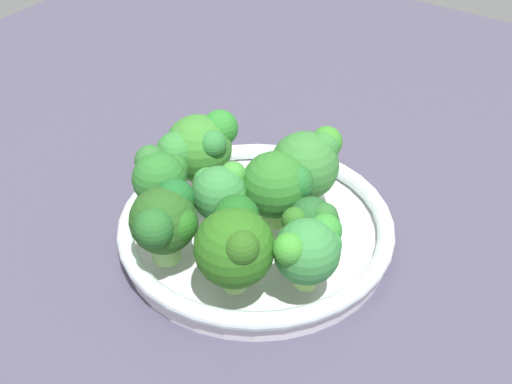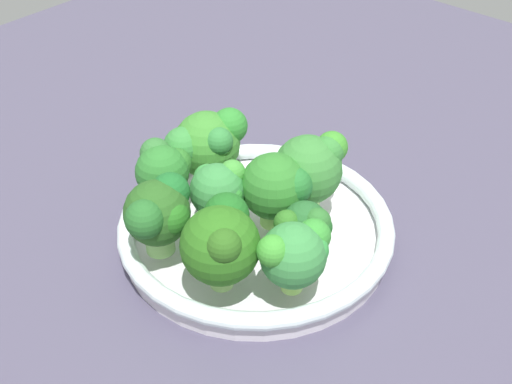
{
  "view_description": "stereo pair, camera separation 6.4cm",
  "coord_description": "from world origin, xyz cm",
  "px_view_note": "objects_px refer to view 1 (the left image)",
  "views": [
    {
      "loc": [
        -26.19,
        41.07,
        44.76
      ],
      "look_at": [
        2.4,
        -0.7,
        5.97
      ],
      "focal_mm": 48.9,
      "sensor_mm": 36.0,
      "label": 1
    },
    {
      "loc": [
        -31.21,
        37.15,
        44.76
      ],
      "look_at": [
        2.4,
        -0.7,
        5.97
      ],
      "focal_mm": 48.9,
      "sensor_mm": 36.0,
      "label": 2
    }
  ],
  "objects_px": {
    "broccoli_floret_4": "(309,249)",
    "broccoli_floret_3": "(220,194)",
    "broccoli_floret_1": "(199,146)",
    "broccoli_floret_5": "(311,223)",
    "broccoli_floret_0": "(235,244)",
    "bowl": "(256,229)",
    "broccoli_floret_8": "(165,220)",
    "broccoli_floret_6": "(309,164)",
    "broccoli_floret_2": "(280,185)",
    "broccoli_floret_7": "(160,177)"
  },
  "relations": [
    {
      "from": "broccoli_floret_5",
      "to": "broccoli_floret_8",
      "type": "bearing_deg",
      "value": 39.43
    },
    {
      "from": "broccoli_floret_0",
      "to": "broccoli_floret_7",
      "type": "relative_size",
      "value": 1.16
    },
    {
      "from": "broccoli_floret_6",
      "to": "bowl",
      "type": "bearing_deg",
      "value": 60.52
    },
    {
      "from": "broccoli_floret_2",
      "to": "broccoli_floret_6",
      "type": "relative_size",
      "value": 0.97
    },
    {
      "from": "bowl",
      "to": "broccoli_floret_6",
      "type": "bearing_deg",
      "value": -119.48
    },
    {
      "from": "bowl",
      "to": "broccoli_floret_2",
      "type": "height_order",
      "value": "broccoli_floret_2"
    },
    {
      "from": "broccoli_floret_7",
      "to": "broccoli_floret_8",
      "type": "height_order",
      "value": "broccoli_floret_8"
    },
    {
      "from": "bowl",
      "to": "broccoli_floret_4",
      "type": "relative_size",
      "value": 3.88
    },
    {
      "from": "broccoli_floret_0",
      "to": "broccoli_floret_3",
      "type": "bearing_deg",
      "value": -44.05
    },
    {
      "from": "broccoli_floret_3",
      "to": "broccoli_floret_5",
      "type": "relative_size",
      "value": 1.25
    },
    {
      "from": "bowl",
      "to": "broccoli_floret_0",
      "type": "height_order",
      "value": "broccoli_floret_0"
    },
    {
      "from": "bowl",
      "to": "broccoli_floret_4",
      "type": "bearing_deg",
      "value": 150.47
    },
    {
      "from": "broccoli_floret_3",
      "to": "broccoli_floret_6",
      "type": "xyz_separation_m",
      "value": [
        -0.05,
        -0.08,
        0.0
      ]
    },
    {
      "from": "broccoli_floret_6",
      "to": "broccoli_floret_7",
      "type": "xyz_separation_m",
      "value": [
        0.1,
        0.09,
        -0.0
      ]
    },
    {
      "from": "broccoli_floret_3",
      "to": "broccoli_floret_8",
      "type": "relative_size",
      "value": 0.92
    },
    {
      "from": "broccoli_floret_4",
      "to": "broccoli_floret_7",
      "type": "distance_m",
      "value": 0.16
    },
    {
      "from": "bowl",
      "to": "broccoli_floret_5",
      "type": "xyz_separation_m",
      "value": [
        -0.06,
        0.01,
        0.05
      ]
    },
    {
      "from": "broccoli_floret_2",
      "to": "broccoli_floret_8",
      "type": "xyz_separation_m",
      "value": [
        0.05,
        0.1,
        0.0
      ]
    },
    {
      "from": "broccoli_floret_3",
      "to": "broccoli_floret_6",
      "type": "relative_size",
      "value": 0.88
    },
    {
      "from": "broccoli_floret_1",
      "to": "broccoli_floret_5",
      "type": "height_order",
      "value": "broccoli_floret_1"
    },
    {
      "from": "bowl",
      "to": "broccoli_floret_7",
      "type": "xyz_separation_m",
      "value": [
        0.08,
        0.04,
        0.06
      ]
    },
    {
      "from": "broccoli_floret_4",
      "to": "broccoli_floret_3",
      "type": "bearing_deg",
      "value": -9.49
    },
    {
      "from": "broccoli_floret_4",
      "to": "broccoli_floret_7",
      "type": "bearing_deg",
      "value": -1.99
    },
    {
      "from": "broccoli_floret_0",
      "to": "broccoli_floret_5",
      "type": "height_order",
      "value": "broccoli_floret_0"
    },
    {
      "from": "broccoli_floret_4",
      "to": "broccoli_floret_5",
      "type": "distance_m",
      "value": 0.04
    },
    {
      "from": "broccoli_floret_2",
      "to": "broccoli_floret_8",
      "type": "height_order",
      "value": "broccoli_floret_2"
    },
    {
      "from": "bowl",
      "to": "broccoli_floret_6",
      "type": "relative_size",
      "value": 3.48
    },
    {
      "from": "broccoli_floret_5",
      "to": "broccoli_floret_0",
      "type": "bearing_deg",
      "value": 67.82
    },
    {
      "from": "broccoli_floret_4",
      "to": "broccoli_floret_7",
      "type": "xyz_separation_m",
      "value": [
        0.16,
        -0.01,
        0.0
      ]
    },
    {
      "from": "bowl",
      "to": "broccoli_floret_7",
      "type": "relative_size",
      "value": 3.96
    },
    {
      "from": "broccoli_floret_0",
      "to": "broccoli_floret_4",
      "type": "bearing_deg",
      "value": -144.68
    },
    {
      "from": "broccoli_floret_0",
      "to": "broccoli_floret_8",
      "type": "bearing_deg",
      "value": 6.16
    },
    {
      "from": "broccoli_floret_0",
      "to": "broccoli_floret_3",
      "type": "relative_size",
      "value": 1.15
    },
    {
      "from": "bowl",
      "to": "broccoli_floret_5",
      "type": "bearing_deg",
      "value": 170.28
    },
    {
      "from": "bowl",
      "to": "broccoli_floret_7",
      "type": "distance_m",
      "value": 0.1
    },
    {
      "from": "bowl",
      "to": "broccoli_floret_2",
      "type": "distance_m",
      "value": 0.06
    },
    {
      "from": "broccoli_floret_3",
      "to": "broccoli_floret_7",
      "type": "relative_size",
      "value": 1.0
    },
    {
      "from": "broccoli_floret_0",
      "to": "broccoli_floret_1",
      "type": "bearing_deg",
      "value": -40.79
    },
    {
      "from": "broccoli_floret_1",
      "to": "broccoli_floret_3",
      "type": "distance_m",
      "value": 0.08
    },
    {
      "from": "broccoli_floret_8",
      "to": "broccoli_floret_5",
      "type": "bearing_deg",
      "value": -140.57
    },
    {
      "from": "broccoli_floret_2",
      "to": "broccoli_floret_3",
      "type": "xyz_separation_m",
      "value": [
        0.04,
        0.04,
        -0.0
      ]
    },
    {
      "from": "broccoli_floret_1",
      "to": "broccoli_floret_2",
      "type": "distance_m",
      "value": 0.1
    },
    {
      "from": "broccoli_floret_0",
      "to": "broccoli_floret_2",
      "type": "height_order",
      "value": "broccoli_floret_0"
    },
    {
      "from": "broccoli_floret_4",
      "to": "broccoli_floret_1",
      "type": "bearing_deg",
      "value": -21.43
    },
    {
      "from": "broccoli_floret_7",
      "to": "broccoli_floret_6",
      "type": "bearing_deg",
      "value": -139.26
    },
    {
      "from": "broccoli_floret_6",
      "to": "broccoli_floret_8",
      "type": "height_order",
      "value": "broccoli_floret_6"
    },
    {
      "from": "broccoli_floret_8",
      "to": "broccoli_floret_7",
      "type": "bearing_deg",
      "value": -45.38
    },
    {
      "from": "broccoli_floret_5",
      "to": "broccoli_floret_8",
      "type": "xyz_separation_m",
      "value": [
        0.1,
        0.08,
        0.01
      ]
    },
    {
      "from": "broccoli_floret_1",
      "to": "broccoli_floret_8",
      "type": "relative_size",
      "value": 1.12
    },
    {
      "from": "broccoli_floret_5",
      "to": "broccoli_floret_8",
      "type": "height_order",
      "value": "broccoli_floret_8"
    }
  ]
}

